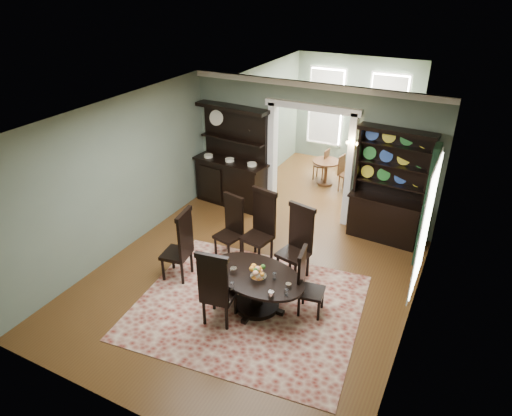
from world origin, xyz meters
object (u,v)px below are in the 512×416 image
(dining_table, at_px, (257,285))
(welsh_dresser, at_px, (387,201))
(parlor_table, at_px, (326,169))
(sideboard, at_px, (232,171))

(dining_table, height_order, welsh_dresser, welsh_dresser)
(welsh_dresser, height_order, parlor_table, welsh_dresser)
(sideboard, relative_size, parlor_table, 3.31)
(welsh_dresser, relative_size, parlor_table, 3.31)
(dining_table, xyz_separation_m, sideboard, (-2.26, 3.18, 0.36))
(sideboard, relative_size, welsh_dresser, 1.00)
(sideboard, height_order, parlor_table, sideboard)
(sideboard, height_order, welsh_dresser, welsh_dresser)
(parlor_table, bearing_deg, sideboard, -129.56)
(sideboard, bearing_deg, dining_table, -49.05)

